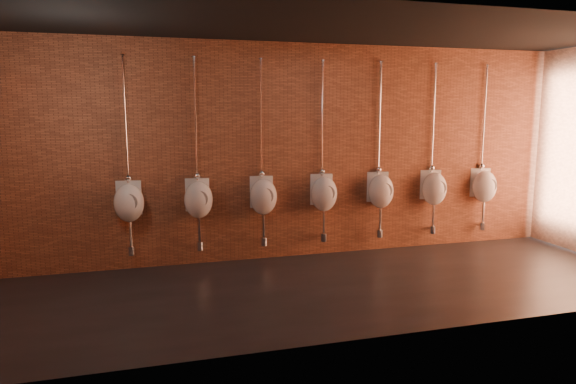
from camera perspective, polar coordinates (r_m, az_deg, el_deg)
name	(u,v)px	position (r m, az deg, el deg)	size (l,w,h in m)	color
ground	(337,286)	(6.68, 5.48, -10.39)	(8.50, 8.50, 0.00)	black
room_shell	(340,128)	(6.31, 5.76, 7.11)	(8.54, 3.04, 3.22)	black
urinal_0	(129,202)	(7.33, -17.26, -1.06)	(0.46, 0.41, 2.72)	white
urinal_1	(198,199)	(7.36, -9.92, -0.75)	(0.46, 0.41, 2.72)	white
urinal_2	(263,196)	(7.51, -2.77, -0.42)	(0.46, 0.41, 2.72)	white
urinal_3	(324,193)	(7.78, 4.00, -0.12)	(0.46, 0.41, 2.72)	white
urinal_4	(381,190)	(8.14, 10.25, 0.17)	(0.46, 0.41, 2.72)	white
urinal_5	(434,188)	(8.59, 15.91, 0.43)	(0.46, 0.41, 2.72)	white
urinal_6	(484,186)	(9.12, 20.96, 0.66)	(0.46, 0.41, 2.72)	white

